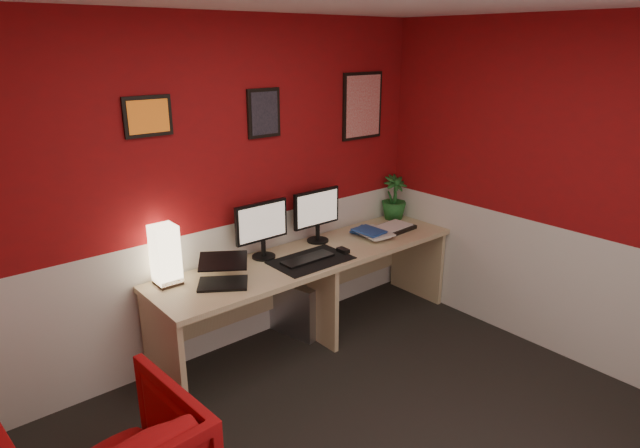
# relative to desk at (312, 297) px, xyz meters

# --- Properties ---
(wall_back) EXTENTS (4.00, 0.01, 2.50)m
(wall_back) POSITION_rel_desk_xyz_m (-0.69, 0.34, 0.89)
(wall_back) COLOR maroon
(wall_back) RESTS_ON ground
(wall_right) EXTENTS (0.01, 3.50, 2.50)m
(wall_right) POSITION_rel_desk_xyz_m (1.31, -1.41, 0.89)
(wall_right) COLOR maroon
(wall_right) RESTS_ON ground
(wainscot_back) EXTENTS (4.00, 0.01, 1.00)m
(wainscot_back) POSITION_rel_desk_xyz_m (-0.69, 0.34, 0.14)
(wainscot_back) COLOR silver
(wainscot_back) RESTS_ON ground
(wainscot_right) EXTENTS (0.01, 3.50, 1.00)m
(wainscot_right) POSITION_rel_desk_xyz_m (1.31, -1.41, 0.14)
(wainscot_right) COLOR silver
(wainscot_right) RESTS_ON ground
(desk) EXTENTS (2.60, 0.65, 0.73)m
(desk) POSITION_rel_desk_xyz_m (0.00, 0.00, 0.00)
(desk) COLOR tan
(desk) RESTS_ON ground
(shoji_lamp) EXTENTS (0.16, 0.16, 0.40)m
(shoji_lamp) POSITION_rel_desk_xyz_m (-1.10, 0.21, 0.56)
(shoji_lamp) COLOR #FFE5B2
(shoji_lamp) RESTS_ON desk
(laptop) EXTENTS (0.40, 0.38, 0.22)m
(laptop) POSITION_rel_desk_xyz_m (-0.82, -0.04, 0.47)
(laptop) COLOR black
(laptop) RESTS_ON desk
(monitor_left) EXTENTS (0.45, 0.06, 0.58)m
(monitor_left) POSITION_rel_desk_xyz_m (-0.33, 0.19, 0.66)
(monitor_left) COLOR black
(monitor_left) RESTS_ON desk
(monitor_right) EXTENTS (0.45, 0.06, 0.58)m
(monitor_right) POSITION_rel_desk_xyz_m (0.22, 0.20, 0.66)
(monitor_right) COLOR black
(monitor_right) RESTS_ON desk
(desk_mat) EXTENTS (0.60, 0.38, 0.01)m
(desk_mat) POSITION_rel_desk_xyz_m (-0.09, -0.09, 0.37)
(desk_mat) COLOR black
(desk_mat) RESTS_ON desk
(keyboard) EXTENTS (0.42, 0.14, 0.02)m
(keyboard) POSITION_rel_desk_xyz_m (-0.11, -0.08, 0.38)
(keyboard) COLOR black
(keyboard) RESTS_ON desk_mat
(mouse) EXTENTS (0.06, 0.10, 0.03)m
(mouse) POSITION_rel_desk_xyz_m (0.21, -0.13, 0.39)
(mouse) COLOR black
(mouse) RESTS_ON desk_mat
(book_bottom) EXTENTS (0.29, 0.35, 0.03)m
(book_bottom) POSITION_rel_desk_xyz_m (0.58, 0.01, 0.38)
(book_bottom) COLOR #1F4290
(book_bottom) RESTS_ON desk
(book_middle) EXTENTS (0.28, 0.35, 0.02)m
(book_middle) POSITION_rel_desk_xyz_m (0.52, -0.01, 0.41)
(book_middle) COLOR silver
(book_middle) RESTS_ON book_bottom
(book_top) EXTENTS (0.20, 0.26, 0.02)m
(book_top) POSITION_rel_desk_xyz_m (0.50, -0.03, 0.43)
(book_top) COLOR #1F4290
(book_top) RESTS_ON book_middle
(zen_tray) EXTENTS (0.37, 0.27, 0.03)m
(zen_tray) POSITION_rel_desk_xyz_m (0.92, -0.01, 0.38)
(zen_tray) COLOR black
(zen_tray) RESTS_ON desk
(potted_plant) EXTENTS (0.27, 0.27, 0.41)m
(potted_plant) POSITION_rel_desk_xyz_m (1.15, 0.21, 0.57)
(potted_plant) COLOR #19591E
(potted_plant) RESTS_ON desk
(pc_tower) EXTENTS (0.29, 0.48, 0.45)m
(pc_tower) POSITION_rel_desk_xyz_m (-0.05, 0.16, -0.14)
(pc_tower) COLOR #99999E
(pc_tower) RESTS_ON ground
(art_left) EXTENTS (0.32, 0.02, 0.26)m
(art_left) POSITION_rel_desk_xyz_m (-1.08, 0.33, 1.49)
(art_left) COLOR orange
(art_left) RESTS_ON wall_back
(art_center) EXTENTS (0.28, 0.02, 0.36)m
(art_center) POSITION_rel_desk_xyz_m (-0.19, 0.33, 1.44)
(art_center) COLOR black
(art_center) RESTS_ON wall_back
(art_right) EXTENTS (0.44, 0.02, 0.56)m
(art_right) POSITION_rel_desk_xyz_m (0.83, 0.33, 1.42)
(art_right) COLOR red
(art_right) RESTS_ON wall_back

